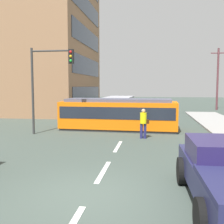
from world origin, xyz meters
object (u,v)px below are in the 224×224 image
at_px(city_bus, 119,105).
at_px(pedestrian_crossing, 143,122).
at_px(traffic_light_mast, 48,74).
at_px(streetcar_tram, 119,114).
at_px(utility_pole_far, 218,78).

distance_m(city_bus, pedestrian_crossing, 12.59).
distance_m(city_bus, traffic_light_mast, 12.36).
bearing_deg(streetcar_tram, city_bus, 96.83).
relative_size(pedestrian_crossing, traffic_light_mast, 0.32).
height_order(streetcar_tram, utility_pole_far, utility_pole_far).
bearing_deg(city_bus, utility_pole_far, 35.56).
xyz_separation_m(pedestrian_crossing, utility_pole_far, (8.39, 20.32, 3.03)).
relative_size(streetcar_tram, city_bus, 1.31).
bearing_deg(streetcar_tram, traffic_light_mast, -148.40).
xyz_separation_m(streetcar_tram, utility_pole_far, (10.15, 17.39, 2.89)).
distance_m(city_bus, utility_pole_far, 14.15).
xyz_separation_m(streetcar_tram, pedestrian_crossing, (1.76, -2.93, -0.14)).
xyz_separation_m(traffic_light_mast, utility_pole_far, (14.10, 19.82, 0.34)).
relative_size(streetcar_tram, traffic_light_mast, 1.50).
bearing_deg(pedestrian_crossing, traffic_light_mast, 174.98).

